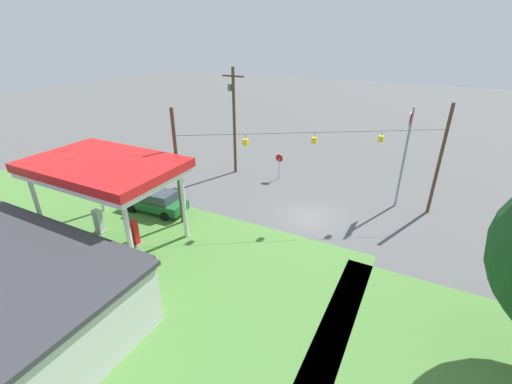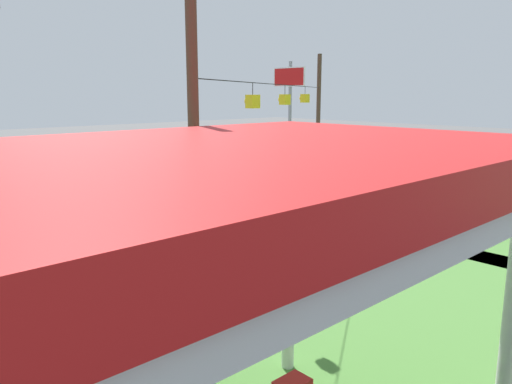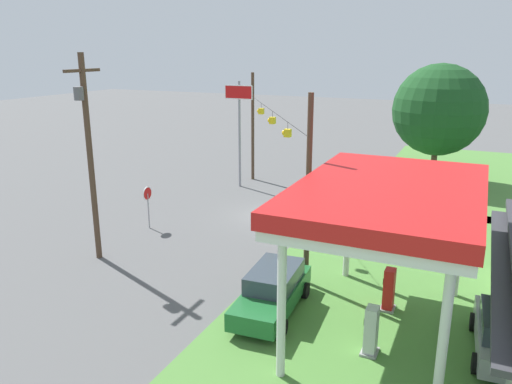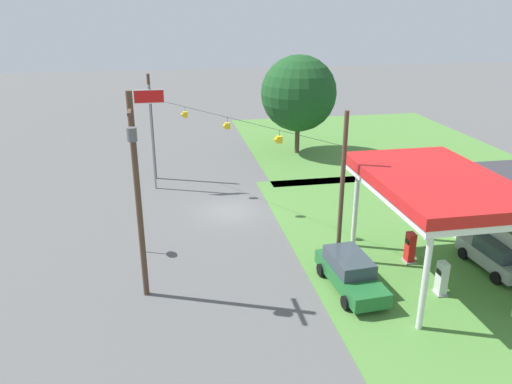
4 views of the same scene
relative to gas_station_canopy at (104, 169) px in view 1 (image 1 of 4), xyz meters
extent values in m
plane|color=#565656|center=(-10.53, -8.78, -5.08)|extent=(160.00, 160.00, 0.00)
cube|color=silver|center=(0.00, 0.00, -0.20)|extent=(9.25, 5.88, 0.35)
cube|color=red|center=(0.00, 0.00, 0.25)|extent=(9.45, 6.08, 0.55)
cylinder|color=silver|center=(-4.03, -2.34, -2.73)|extent=(0.28, 0.28, 4.71)
cylinder|color=silver|center=(4.03, -2.34, -2.73)|extent=(0.28, 0.28, 4.71)
cylinder|color=silver|center=(-4.03, 2.34, -2.73)|extent=(0.28, 0.28, 4.71)
cylinder|color=silver|center=(4.03, 2.34, -2.73)|extent=(0.28, 0.28, 4.71)
cube|color=#333338|center=(-0.62, 3.79, -2.10)|extent=(12.68, 0.70, 0.20)
cube|color=gray|center=(-1.65, 0.00, -5.02)|extent=(0.71, 0.56, 0.12)
cube|color=red|center=(-1.65, 0.00, -4.14)|extent=(0.55, 0.40, 1.64)
cube|color=black|center=(-1.65, -0.21, -3.81)|extent=(0.39, 0.03, 0.24)
cube|color=gray|center=(1.65, 0.00, -5.02)|extent=(0.71, 0.56, 0.12)
cube|color=silver|center=(1.65, 0.00, -4.14)|extent=(0.55, 0.40, 1.64)
cube|color=black|center=(1.65, -0.21, -3.81)|extent=(0.39, 0.03, 0.24)
cube|color=#1E602D|center=(0.39, -4.16, -4.39)|extent=(5.17, 2.19, 0.71)
cube|color=#333D47|center=(0.09, -4.18, -3.68)|extent=(2.89, 1.89, 0.69)
cylinder|color=black|center=(1.89, -3.11, -4.74)|extent=(0.69, 0.27, 0.68)
cylinder|color=black|center=(2.02, -5.00, -4.74)|extent=(0.69, 0.27, 0.68)
cylinder|color=black|center=(-1.24, -3.33, -4.74)|extent=(0.69, 0.27, 0.68)
cylinder|color=black|center=(-1.11, -5.21, -4.74)|extent=(0.69, 0.27, 0.68)
cube|color=#9E9EA3|center=(-0.13, 4.16, -4.39)|extent=(4.50, 2.10, 0.71)
cube|color=#333D47|center=(0.13, 4.18, -3.70)|extent=(2.51, 1.84, 0.67)
cylinder|color=black|center=(-1.44, 3.14, -4.74)|extent=(0.69, 0.26, 0.68)
cylinder|color=black|center=(-1.55, 5.03, -4.74)|extent=(0.69, 0.26, 0.68)
cylinder|color=black|center=(1.28, 3.30, -4.74)|extent=(0.69, 0.26, 0.68)
cylinder|color=black|center=(1.17, 5.18, -4.74)|extent=(0.69, 0.26, 0.68)
cylinder|color=#99999E|center=(-5.55, -14.43, -4.03)|extent=(0.08, 0.08, 2.10)
cylinder|color=white|center=(-5.55, -14.43, -2.98)|extent=(0.80, 0.03, 0.80)
cylinder|color=red|center=(-5.55, -14.43, -2.98)|extent=(0.70, 0.03, 0.70)
cylinder|color=gray|center=(-16.10, -13.75, -1.14)|extent=(0.18, 0.18, 7.88)
cube|color=white|center=(-16.00, -13.75, 2.00)|extent=(0.06, 2.22, 1.01)
cube|color=red|center=(-16.00, -13.75, 2.00)|extent=(0.07, 2.10, 0.89)
cylinder|color=#4C3828|center=(-0.98, -14.14, -0.12)|extent=(0.28, 0.28, 9.93)
cube|color=#4C3828|center=(-0.98, -14.14, 4.05)|extent=(2.20, 0.14, 0.14)
cylinder|color=#59595B|center=(-0.63, -14.14, 3.05)|extent=(0.44, 0.44, 0.60)
cylinder|color=#4C3828|center=(-18.49, -13.78, -0.89)|extent=(0.24, 0.24, 8.39)
cylinder|color=#4C3828|center=(-2.57, -3.78, -0.89)|extent=(0.24, 0.24, 8.39)
cylinder|color=black|center=(-10.53, -8.78, 1.46)|extent=(15.93, 10.02, 0.02)
cylinder|color=black|center=(-14.51, -11.28, 1.28)|extent=(0.02, 0.02, 0.35)
cube|color=yellow|center=(-14.51, -11.28, 0.91)|extent=(0.32, 0.32, 0.40)
sphere|color=yellow|center=(-14.51, -11.45, 0.91)|extent=(0.28, 0.28, 0.28)
cylinder|color=black|center=(-10.53, -8.78, 1.28)|extent=(0.02, 0.02, 0.35)
cube|color=yellow|center=(-10.53, -8.78, 0.91)|extent=(0.32, 0.32, 0.40)
sphere|color=yellow|center=(-10.53, -8.95, 0.91)|extent=(0.28, 0.28, 0.28)
cylinder|color=black|center=(-6.55, -6.28, 1.28)|extent=(0.02, 0.02, 0.35)
cube|color=yellow|center=(-6.55, -6.28, 0.91)|extent=(0.32, 0.32, 0.40)
sphere|color=yellow|center=(-6.55, -6.45, 0.91)|extent=(0.28, 0.28, 0.28)
camera|label=1|loc=(-17.38, 13.15, 7.72)|focal=24.00mm
camera|label=2|loc=(3.65, 4.87, 1.16)|focal=35.00mm
camera|label=3|loc=(16.82, 2.66, 4.94)|focal=35.00mm
camera|label=4|loc=(20.76, -12.68, 8.29)|focal=35.00mm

